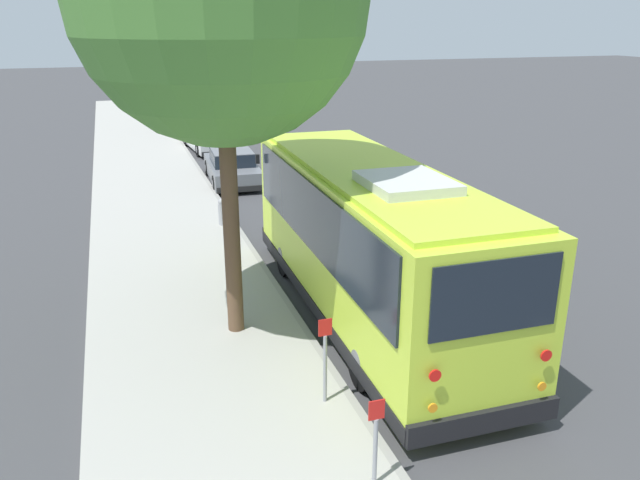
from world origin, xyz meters
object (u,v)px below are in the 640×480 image
fire_hydrant (222,212)px  sign_post_far (325,360)px  shuttle_bus (369,235)px  parked_sedan_navy (193,121)px  parked_sedan_gray (232,167)px  sign_post_near (375,442)px  parked_sedan_white (209,137)px

fire_hydrant → sign_post_far: bearing=179.7°
shuttle_bus → parked_sedan_navy: bearing=1.9°
shuttle_bus → sign_post_far: bearing=147.2°
parked_sedan_gray → shuttle_bus: bearing=-174.5°
sign_post_near → fire_hydrant: size_ratio=1.60×
sign_post_far → parked_sedan_gray: bearing=-5.4°
fire_hydrant → parked_sedan_navy: bearing=-4.8°
shuttle_bus → parked_sedan_white: (18.90, 0.41, -1.20)m
fire_hydrant → parked_sedan_gray: bearing=-13.9°
parked_sedan_navy → fire_hydrant: size_ratio=5.56×
parked_sedan_navy → fire_hydrant: bearing=170.5°
shuttle_bus → parked_sedan_gray: 12.41m
shuttle_bus → fire_hydrant: 7.09m
shuttle_bus → sign_post_far: shuttle_bus is taller
parked_sedan_white → fire_hydrant: parked_sedan_white is taller
parked_sedan_gray → parked_sedan_white: size_ratio=0.96×
shuttle_bus → parked_sedan_gray: shuttle_bus is taller
parked_sedan_white → parked_sedan_navy: size_ratio=1.02×
shuttle_bus → fire_hydrant: shuttle_bus is taller
parked_sedan_gray → sign_post_near: size_ratio=3.43×
parked_sedan_white → sign_post_near: sign_post_near is taller
parked_sedan_gray → sign_post_far: size_ratio=3.03×
parked_sedan_gray → fire_hydrant: (-5.62, 1.39, -0.03)m
parked_sedan_gray → fire_hydrant: parked_sedan_gray is taller
sign_post_near → shuttle_bus: bearing=-21.6°
parked_sedan_gray → parked_sedan_navy: size_ratio=0.99×
sign_post_near → fire_hydrant: 11.67m
parked_sedan_navy → fire_hydrant: 17.91m
parked_sedan_gray → fire_hydrant: bearing=169.2°
parked_sedan_gray → parked_sedan_white: parked_sedan_white is taller
sign_post_far → fire_hydrant: sign_post_far is taller
shuttle_bus → sign_post_near: bearing=159.3°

